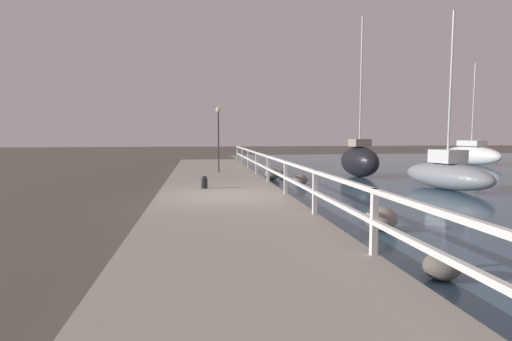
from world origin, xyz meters
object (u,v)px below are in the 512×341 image
(dock_lamp, at_px, (218,124))
(sailboat_gray, at_px, (447,174))
(mooring_bollard, at_px, (204,182))
(sailboat_white, at_px, (471,154))
(sailboat_black, at_px, (359,160))

(dock_lamp, bearing_deg, sailboat_gray, -30.50)
(mooring_bollard, height_order, sailboat_white, sailboat_white)
(sailboat_black, relative_size, sailboat_gray, 1.16)
(mooring_bollard, xyz_separation_m, sailboat_black, (8.04, 5.59, 0.34))
(dock_lamp, bearing_deg, mooring_bollard, -97.64)
(sailboat_gray, bearing_deg, dock_lamp, 139.07)
(dock_lamp, distance_m, sailboat_gray, 10.51)
(sailboat_white, bearing_deg, mooring_bollard, -154.45)
(mooring_bollard, xyz_separation_m, sailboat_gray, (9.66, 0.62, 0.10))
(sailboat_black, bearing_deg, mooring_bollard, -153.88)
(mooring_bollard, relative_size, sailboat_white, 0.06)
(sailboat_black, bearing_deg, sailboat_white, 22.48)
(mooring_bollard, relative_size, sailboat_black, 0.05)
(dock_lamp, height_order, sailboat_black, sailboat_black)
(dock_lamp, distance_m, sailboat_white, 19.95)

